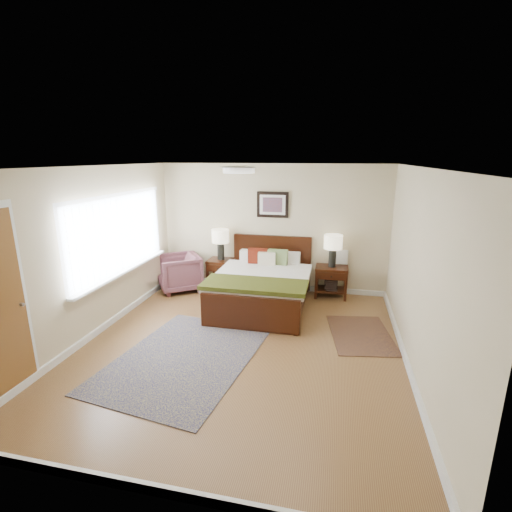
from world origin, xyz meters
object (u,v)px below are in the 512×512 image
Objects in this scene: bed at (262,280)px; armchair at (179,273)px; lamp_left at (220,239)px; rug_persian at (185,358)px; lamp_right at (333,245)px; nightstand_left at (221,266)px; nightstand_right at (331,279)px.

bed reaches higher than armchair.
lamp_left reaches higher than armchair.
rug_persian is (0.34, -2.76, -1.03)m from lamp_left.
lamp_left is at bearing 180.00° from lamp_right.
nightstand_left is (-1.01, 0.75, -0.02)m from bed.
lamp_left is at bearing 90.00° from nightstand_left.
lamp_left is (-0.00, 0.02, 0.55)m from nightstand_left.
nightstand_right is 2.31m from lamp_left.
nightstand_right is at bearing 59.62° from armchair.
nightstand_right is 0.75× the size of armchair.
bed is at bearing -147.64° from nightstand_right.
nightstand_right is at bearing -0.32° from lamp_left.
lamp_right is at bearing 64.16° from rug_persian.
armchair reaches higher than nightstand_right.
lamp_right reaches higher than rug_persian.
lamp_left reaches higher than rug_persian.
nightstand_right is (2.20, 0.01, -0.12)m from nightstand_left.
lamp_right is (2.20, 0.02, 0.54)m from nightstand_left.
lamp_right reaches higher than nightstand_right.
armchair is at bearing 122.99° from rug_persian.
lamp_left reaches higher than nightstand_left.
armchair is at bearing -160.62° from lamp_left.
armchair is (-3.00, -0.28, -0.66)m from lamp_right.
lamp_right reaches higher than bed.
armchair is (-0.80, -0.26, -0.12)m from nightstand_left.
lamp_left is 2.96m from rug_persian.
lamp_right is at bearing 32.78° from bed.
bed is 0.85× the size of rug_persian.
rug_persian is (-1.86, -2.76, -1.02)m from lamp_right.
nightstand_left is 1.00× the size of lamp_right.
armchair is 2.75m from rug_persian.
armchair is at bearing 164.95° from bed.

